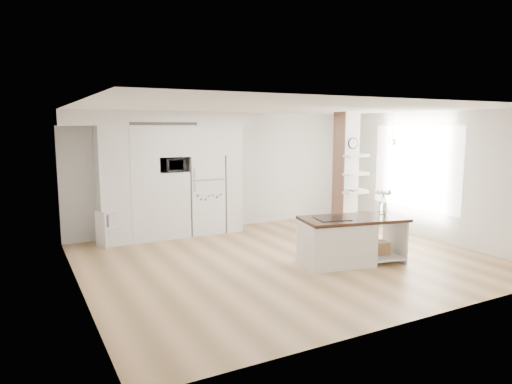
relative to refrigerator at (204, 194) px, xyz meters
The scene contains 14 objects.
floor 2.87m from the refrigerator, 78.93° to the right, with size 7.00×6.00×0.01m, color tan.
room 2.90m from the refrigerator, 78.93° to the right, with size 7.04×6.04×2.72m.
cabinet_wall 1.12m from the refrigerator, behind, with size 4.00×0.71×2.70m.
refrigerator is the anchor object (origin of this frame).
column 3.33m from the refrigerator, 28.14° to the right, with size 0.69×0.90×2.70m.
window 4.70m from the refrigerator, 30.76° to the right, with size 2.40×2.40×0.00m, color white.
pendant_light 3.59m from the refrigerator, 48.71° to the right, with size 0.12×0.12×0.10m, color white.
kitchen_island 3.63m from the refrigerator, 69.84° to the right, with size 1.95×1.21×1.38m.
bookshelf 2.08m from the refrigerator, behind, with size 0.70×0.56×0.72m.
floor_plant_a 3.10m from the refrigerator, 24.65° to the right, with size 0.26×0.21×0.48m, color #3F6D2B.
floor_plant_b 3.71m from the refrigerator, 15.53° to the right, with size 0.29×0.29×0.52m, color #3F6D2B.
microwave 1.02m from the refrigerator, behind, with size 0.54×0.37×0.30m, color #2D2D2D.
shelf_plant 3.51m from the refrigerator, 23.68° to the right, with size 0.27×0.23×0.30m, color #3F6D2B.
decor_bowl 3.34m from the refrigerator, 32.27° to the right, with size 0.22×0.22×0.05m, color white.
Camera 1 is at (-4.25, -6.81, 2.39)m, focal length 32.00 mm.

